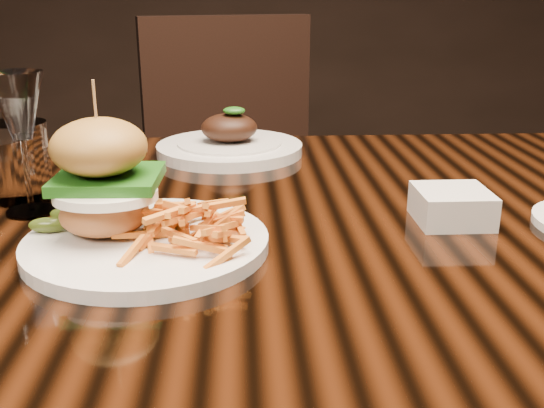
{
  "coord_description": "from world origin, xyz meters",
  "views": [
    {
      "loc": [
        -0.08,
        -0.74,
        1.02
      ],
      "look_at": [
        -0.05,
        -0.13,
        0.81
      ],
      "focal_mm": 42.0,
      "sensor_mm": 36.0,
      "label": 1
    }
  ],
  "objects_px": {
    "dining_table": "(306,273)",
    "wine_glass": "(19,111)",
    "chair_far": "(240,178)",
    "far_dish": "(230,145)",
    "burger_plate": "(136,210)"
  },
  "relations": [
    {
      "from": "burger_plate",
      "to": "chair_far",
      "type": "xyz_separation_m",
      "value": [
        0.11,
        0.98,
        -0.26
      ]
    },
    {
      "from": "dining_table",
      "to": "wine_glass",
      "type": "bearing_deg",
      "value": 174.62
    },
    {
      "from": "dining_table",
      "to": "wine_glass",
      "type": "distance_m",
      "value": 0.4
    },
    {
      "from": "wine_glass",
      "to": "chair_far",
      "type": "bearing_deg",
      "value": 73.05
    },
    {
      "from": "wine_glass",
      "to": "far_dish",
      "type": "relative_size",
      "value": 0.71
    },
    {
      "from": "wine_glass",
      "to": "chair_far",
      "type": "relative_size",
      "value": 0.18
    },
    {
      "from": "wine_glass",
      "to": "chair_far",
      "type": "xyz_separation_m",
      "value": [
        0.26,
        0.86,
        -0.34
      ]
    },
    {
      "from": "far_dish",
      "to": "wine_glass",
      "type": "bearing_deg",
      "value": -130.85
    },
    {
      "from": "dining_table",
      "to": "chair_far",
      "type": "height_order",
      "value": "chair_far"
    },
    {
      "from": "chair_far",
      "to": "burger_plate",
      "type": "bearing_deg",
      "value": -111.37
    },
    {
      "from": "burger_plate",
      "to": "wine_glass",
      "type": "bearing_deg",
      "value": 154.48
    },
    {
      "from": "chair_far",
      "to": "dining_table",
      "type": "bearing_deg",
      "value": -99.66
    },
    {
      "from": "dining_table",
      "to": "far_dish",
      "type": "bearing_deg",
      "value": 107.33
    },
    {
      "from": "dining_table",
      "to": "far_dish",
      "type": "xyz_separation_m",
      "value": [
        -0.1,
        0.32,
        0.09
      ]
    },
    {
      "from": "burger_plate",
      "to": "chair_far",
      "type": "relative_size",
      "value": 0.28
    }
  ]
}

